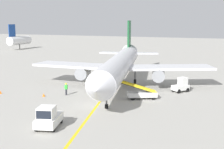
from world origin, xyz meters
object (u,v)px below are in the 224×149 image
object	(u,v)px
safety_cone_nose_right	(44,95)
safety_cone_nose_left	(0,92)
ground_crew_marshaller	(66,89)
belt_loader_forward_hold	(141,93)
airliner	(120,65)
pushback_tug	(48,118)
baggage_tug_near_wing	(181,85)

from	to	relation	value
safety_cone_nose_right	safety_cone_nose_left	bearing A→B (deg)	-171.09
ground_crew_marshaller	belt_loader_forward_hold	bearing A→B (deg)	11.69
airliner	safety_cone_nose_right	xyz separation A→B (m)	(-7.29, -9.71, -3.20)
ground_crew_marshaller	pushback_tug	bearing A→B (deg)	-66.48
ground_crew_marshaller	baggage_tug_near_wing	bearing A→B (deg)	29.57
baggage_tug_near_wing	ground_crew_marshaller	bearing A→B (deg)	-150.43
ground_crew_marshaller	safety_cone_nose_right	xyz separation A→B (m)	(-2.43, -1.81, -0.69)
baggage_tug_near_wing	safety_cone_nose_left	size ratio (longest dim) A/B	6.15
safety_cone_nose_left	belt_loader_forward_hold	bearing A→B (deg)	14.50
pushback_tug	baggage_tug_near_wing	bearing A→B (deg)	65.39
baggage_tug_near_wing	safety_cone_nose_right	bearing A→B (deg)	-149.31
pushback_tug	belt_loader_forward_hold	xyz separation A→B (m)	(4.94, 13.86, -0.22)
baggage_tug_near_wing	safety_cone_nose_right	size ratio (longest dim) A/B	6.15
pushback_tug	safety_cone_nose_right	world-z (taller)	pushback_tug
baggage_tug_near_wing	safety_cone_nose_right	xyz separation A→B (m)	(-16.64, -9.88, -0.71)
ground_crew_marshaller	safety_cone_nose_left	distance (m)	9.41
ground_crew_marshaller	safety_cone_nose_left	bearing A→B (deg)	-162.43
pushback_tug	ground_crew_marshaller	distance (m)	12.84
baggage_tug_near_wing	airliner	bearing A→B (deg)	-179.00
pushback_tug	ground_crew_marshaller	bearing A→B (deg)	113.52
airliner	baggage_tug_near_wing	bearing A→B (deg)	1.00
pushback_tug	belt_loader_forward_hold	bearing A→B (deg)	70.37
pushback_tug	safety_cone_nose_left	bearing A→B (deg)	147.57
baggage_tug_near_wing	safety_cone_nose_left	xyz separation A→B (m)	(-23.16, -10.90, -0.71)
airliner	baggage_tug_near_wing	size ratio (longest dim) A/B	12.92
airliner	ground_crew_marshaller	size ratio (longest dim) A/B	20.56
belt_loader_forward_hold	ground_crew_marshaller	distance (m)	10.28
airliner	safety_cone_nose_right	world-z (taller)	airliner
airliner	belt_loader_forward_hold	world-z (taller)	airliner
airliner	safety_cone_nose_right	distance (m)	12.56
safety_cone_nose_left	safety_cone_nose_right	xyz separation A→B (m)	(6.52, 1.02, 0.00)
pushback_tug	baggage_tug_near_wing	distance (m)	21.82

